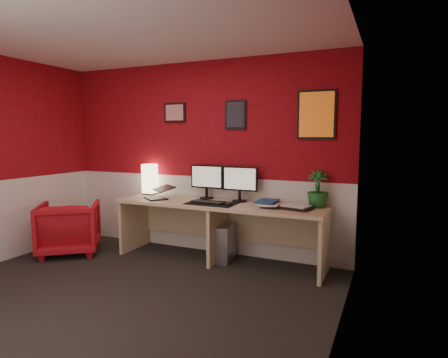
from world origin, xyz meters
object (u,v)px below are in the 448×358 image
monitor_left (206,176)px  laptop (155,190)px  desk (219,232)px  zen_tray (295,208)px  pc_tower (225,242)px  potted_plant (318,189)px  armchair (69,228)px  monitor_right (240,178)px  shoji_lamp (150,180)px

monitor_left → laptop: bearing=-154.2°
desk → zen_tray: size_ratio=7.43×
pc_tower → laptop: bearing=-177.9°
potted_plant → armchair: size_ratio=0.57×
monitor_right → potted_plant: monitor_right is taller
desk → potted_plant: bearing=10.3°
monitor_right → pc_tower: monitor_right is taller
shoji_lamp → zen_tray: (2.10, -0.23, -0.18)m
shoji_lamp → laptop: bearing=-44.9°
pc_tower → desk: bearing=-125.7°
laptop → potted_plant: potted_plant is taller
desk → potted_plant: (1.14, 0.21, 0.58)m
zen_tray → monitor_left: bearing=169.6°
desk → shoji_lamp: size_ratio=6.50×
laptop → armchair: size_ratio=0.44×
monitor_left → monitor_right: 0.48m
armchair → potted_plant: bearing=155.7°
potted_plant → shoji_lamp: bearing=179.5°
monitor_right → armchair: (-2.14, -0.68, -0.68)m
desk → shoji_lamp: shoji_lamp is taller
desk → shoji_lamp: bearing=168.9°
zen_tray → armchair: size_ratio=0.47×
shoji_lamp → armchair: bearing=-137.1°
desk → zen_tray: zen_tray is taller
shoji_lamp → armchair: (-0.78, -0.72, -0.59)m
desk → armchair: desk is taller
armchair → monitor_right: bearing=160.4°
desk → zen_tray: 1.01m
laptop → armchair: (-1.07, -0.44, -0.50)m
laptop → monitor_right: bearing=50.4°
shoji_lamp → monitor_right: bearing=-1.9°
monitor_left → pc_tower: size_ratio=1.29×
monitor_left → armchair: bearing=-156.5°
monitor_right → zen_tray: (0.74, -0.18, -0.28)m
shoji_lamp → zen_tray: bearing=-6.2°
monitor_left → armchair: size_ratio=0.78×
desk → potted_plant: potted_plant is taller
monitor_left → pc_tower: bearing=-23.7°
desk → monitor_right: bearing=42.1°
desk → zen_tray: bearing=0.0°
desk → laptop: size_ratio=7.88×
zen_tray → pc_tower: size_ratio=0.78×
laptop → pc_tower: bearing=46.5°
monitor_left → armchair: 1.94m
laptop → monitor_left: monitor_left is taller
shoji_lamp → zen_tray: size_ratio=1.14×
shoji_lamp → potted_plant: potted_plant is taller
laptop → monitor_left: bearing=63.3°
desk → laptop: (-0.87, -0.06, 0.47)m
zen_tray → pc_tower: zen_tray is taller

